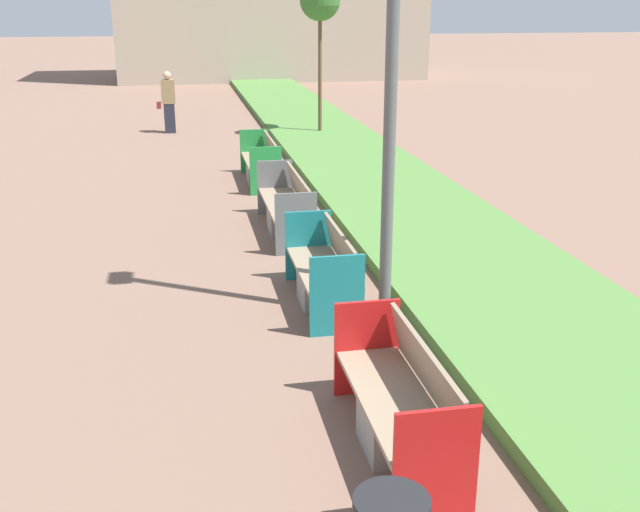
# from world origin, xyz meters

# --- Properties ---
(planter_grass_strip) EXTENTS (2.80, 120.00, 0.18)m
(planter_grass_strip) POSITION_xyz_m (3.20, 12.00, 0.09)
(planter_grass_strip) COLOR #4C7A38
(planter_grass_strip) RESTS_ON ground
(bench_red_frame) EXTENTS (0.65, 2.00, 0.94)m
(bench_red_frame) POSITION_xyz_m (0.94, 7.57, 0.37)
(bench_red_frame) COLOR gray
(bench_red_frame) RESTS_ON ground
(bench_teal_frame) EXTENTS (0.65, 1.89, 0.94)m
(bench_teal_frame) POSITION_xyz_m (0.94, 10.81, 0.36)
(bench_teal_frame) COLOR gray
(bench_teal_frame) RESTS_ON ground
(bench_grey_frame) EXTENTS (0.65, 2.41, 0.94)m
(bench_grey_frame) POSITION_xyz_m (0.94, 13.94, 0.38)
(bench_grey_frame) COLOR gray
(bench_grey_frame) RESTS_ON ground
(bench_green_frame) EXTENTS (0.65, 2.12, 0.94)m
(bench_green_frame) POSITION_xyz_m (0.94, 17.48, 0.37)
(bench_green_frame) COLOR gray
(bench_green_frame) RESTS_ON ground
(sapling_tree_far) EXTENTS (1.07, 1.07, 4.14)m
(sapling_tree_far) POSITION_xyz_m (3.16, 22.72, 3.55)
(sapling_tree_far) COLOR brown
(sapling_tree_far) RESTS_ON ground
(pedestrian_walking) EXTENTS (0.53, 0.24, 1.72)m
(pedestrian_walking) POSITION_xyz_m (-0.93, 24.20, 0.87)
(pedestrian_walking) COLOR #232633
(pedestrian_walking) RESTS_ON ground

